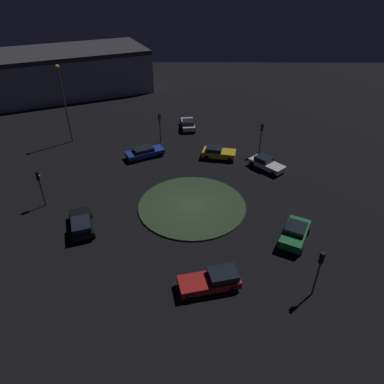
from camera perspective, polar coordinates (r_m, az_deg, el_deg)
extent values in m
plane|color=black|center=(34.13, 0.00, -2.33)|extent=(116.09, 116.09, 0.00)
cylinder|color=#2D4228|center=(34.08, 0.00, -2.22)|extent=(10.53, 10.53, 0.16)
cube|color=red|center=(26.11, 2.80, -14.53)|extent=(2.74, 4.72, 0.59)
cube|color=black|center=(25.93, 5.10, -13.31)|extent=(1.99, 2.36, 0.51)
cylinder|color=black|center=(25.52, -0.29, -17.02)|extent=(0.36, 0.68, 0.64)
cylinder|color=black|center=(26.65, -1.14, -14.15)|extent=(0.36, 0.68, 0.64)
cylinder|color=black|center=(26.14, 6.82, -15.71)|extent=(0.36, 0.68, 0.64)
cylinder|color=black|center=(27.24, 5.62, -12.99)|extent=(0.36, 0.68, 0.64)
cube|color=silver|center=(50.53, -0.68, 11.04)|extent=(4.21, 2.15, 0.57)
cube|color=black|center=(49.82, -0.63, 11.36)|extent=(1.88, 1.70, 0.50)
cylinder|color=black|center=(51.92, -1.79, 11.33)|extent=(0.67, 0.29, 0.66)
cylinder|color=black|center=(52.05, 0.15, 11.40)|extent=(0.67, 0.29, 0.66)
cylinder|color=black|center=(49.25, -1.55, 10.04)|extent=(0.67, 0.29, 0.66)
cylinder|color=black|center=(49.38, 0.49, 10.12)|extent=(0.67, 0.29, 0.66)
cube|color=#1E38A5|center=(42.95, -7.70, 6.41)|extent=(3.77, 4.88, 0.55)
cube|color=black|center=(42.67, -7.98, 6.95)|extent=(2.50, 2.78, 0.44)
cylinder|color=black|center=(44.34, -6.12, 7.04)|extent=(0.50, 0.67, 0.64)
cylinder|color=black|center=(42.86, -5.18, 6.11)|extent=(0.50, 0.67, 0.64)
cylinder|color=black|center=(43.38, -10.14, 6.05)|extent=(0.50, 0.67, 0.64)
cylinder|color=black|center=(41.86, -9.31, 5.06)|extent=(0.50, 0.67, 0.64)
cube|color=white|center=(40.89, 12.18, 4.42)|extent=(4.21, 4.08, 0.55)
cube|color=black|center=(40.89, 11.70, 5.34)|extent=(2.30, 2.29, 0.52)
cylinder|color=black|center=(40.95, 14.51, 3.68)|extent=(0.60, 0.58, 0.62)
cylinder|color=black|center=(39.69, 13.10, 2.87)|extent=(0.60, 0.58, 0.62)
cylinder|color=black|center=(42.39, 11.23, 5.21)|extent=(0.60, 0.58, 0.62)
cylinder|color=black|center=(41.17, 9.77, 4.48)|extent=(0.60, 0.58, 0.62)
cube|color=gold|center=(42.46, 4.47, 6.36)|extent=(2.58, 4.22, 0.68)
cube|color=black|center=(42.28, 3.67, 7.11)|extent=(1.95, 2.15, 0.40)
cylinder|color=black|center=(43.28, 6.49, 6.30)|extent=(0.34, 0.65, 0.62)
cylinder|color=black|center=(41.68, 6.19, 5.18)|extent=(0.34, 0.65, 0.62)
cylinder|color=black|center=(43.59, 2.77, 6.69)|extent=(0.34, 0.65, 0.62)
cylinder|color=black|center=(42.00, 2.34, 5.59)|extent=(0.34, 0.65, 0.62)
cube|color=black|center=(32.54, -17.69, -4.87)|extent=(4.46, 3.03, 0.57)
cube|color=black|center=(31.50, -17.75, -5.10)|extent=(2.52, 2.18, 0.49)
cylinder|color=black|center=(33.95, -19.26, -4.03)|extent=(0.74, 0.44, 0.70)
cylinder|color=black|center=(33.87, -16.30, -3.50)|extent=(0.74, 0.44, 0.70)
cylinder|color=black|center=(31.60, -19.02, -7.16)|extent=(0.74, 0.44, 0.70)
cylinder|color=black|center=(31.52, -15.82, -6.60)|extent=(0.74, 0.44, 0.70)
cube|color=#1E7238|center=(31.06, 16.50, -6.59)|extent=(4.44, 3.47, 0.72)
cube|color=black|center=(30.74, 16.70, -5.69)|extent=(2.32, 2.25, 0.45)
cylinder|color=black|center=(30.11, 17.44, -9.20)|extent=(0.70, 0.50, 0.68)
cylinder|color=black|center=(30.27, 14.05, -8.25)|extent=(0.70, 0.50, 0.68)
cylinder|color=black|center=(32.36, 18.57, -6.00)|extent=(0.70, 0.50, 0.68)
cylinder|color=black|center=(32.51, 15.43, -5.14)|extent=(0.70, 0.50, 0.68)
cylinder|color=#2D2D2D|center=(43.60, 11.12, 7.92)|extent=(0.12, 0.12, 3.14)
cube|color=black|center=(42.78, 11.41, 10.35)|extent=(0.36, 0.37, 0.90)
sphere|color=#3F0C0C|center=(42.56, 11.36, 10.63)|extent=(0.20, 0.20, 0.20)
sphere|color=yellow|center=(42.66, 11.32, 10.30)|extent=(0.20, 0.20, 0.20)
sphere|color=#0F3819|center=(42.76, 11.28, 9.96)|extent=(0.20, 0.20, 0.20)
cylinder|color=#2D2D2D|center=(26.44, 19.66, -13.30)|extent=(0.12, 0.12, 3.13)
cube|color=black|center=(25.07, 20.53, -10.12)|extent=(0.36, 0.37, 0.90)
sphere|color=#3F0C0C|center=(24.94, 20.38, -9.51)|extent=(0.20, 0.20, 0.20)
sphere|color=#4C380F|center=(25.12, 20.26, -9.96)|extent=(0.20, 0.20, 0.20)
sphere|color=#1EE53F|center=(25.29, 20.14, -10.40)|extent=(0.20, 0.20, 0.20)
cylinder|color=#2D2D2D|center=(36.39, -23.30, -0.13)|extent=(0.12, 0.12, 2.93)
cube|color=black|center=(35.45, -23.98, 2.44)|extent=(0.30, 0.22, 0.90)
sphere|color=#3F0C0C|center=(35.26, -23.87, 2.81)|extent=(0.20, 0.20, 0.20)
sphere|color=yellow|center=(35.39, -23.77, 2.44)|extent=(0.20, 0.20, 0.20)
sphere|color=#0F3819|center=(35.51, -23.67, 2.07)|extent=(0.20, 0.20, 0.20)
cylinder|color=#2D2D2D|center=(46.05, -5.24, 9.80)|extent=(0.12, 0.12, 3.05)
cube|color=black|center=(45.29, -5.37, 12.08)|extent=(0.30, 0.35, 0.90)
sphere|color=#3F0C0C|center=(45.06, -5.35, 12.33)|extent=(0.20, 0.20, 0.20)
sphere|color=#4C380F|center=(45.16, -5.33, 12.02)|extent=(0.20, 0.20, 0.20)
sphere|color=#1EE53F|center=(45.26, -5.32, 11.70)|extent=(0.20, 0.20, 0.20)
cylinder|color=#4C4C51|center=(47.75, -20.03, 12.99)|extent=(0.18, 0.18, 9.50)
sphere|color=#F9D166|center=(46.41, -21.24, 18.60)|extent=(0.50, 0.50, 0.50)
cube|color=#8C939E|center=(69.23, -20.60, 17.66)|extent=(25.00, 32.61, 6.58)
cube|color=#333338|center=(68.44, -21.23, 20.55)|extent=(25.00, 32.61, 0.70)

